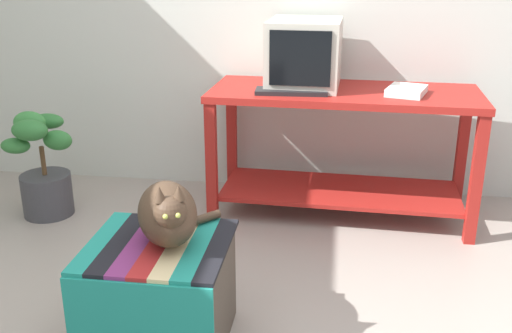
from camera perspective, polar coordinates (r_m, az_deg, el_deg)
The scene contains 7 objects.
desk at distance 3.52m, azimuth 8.29°, elevation 3.40°, with size 1.55×0.68×0.77m.
tv_monitor at distance 3.52m, azimuth 4.68°, elevation 10.70°, with size 0.43×0.52×0.38m.
keyboard at distance 3.35m, azimuth 3.41°, elevation 7.19°, with size 0.40×0.15×0.02m, color black.
book at distance 3.42m, azimuth 14.22°, elevation 7.05°, with size 0.19×0.25×0.04m, color white.
ottoman_with_blanket at distance 2.46m, azimuth -9.13°, elevation -11.96°, with size 0.55×0.54×0.45m.
cat at distance 2.31m, azimuth -8.42°, elevation -4.45°, with size 0.34×0.45×0.28m.
potted_plant at distance 3.77m, azimuth -19.71°, elevation -0.53°, with size 0.40×0.34×0.63m.
Camera 1 is at (0.34, -1.78, 1.51)m, focal length 41.77 mm.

